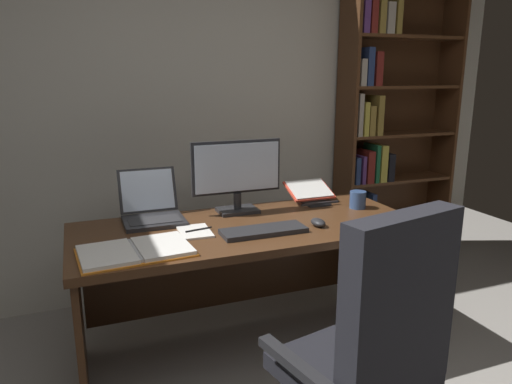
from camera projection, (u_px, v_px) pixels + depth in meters
wall_back at (201, 91)px, 3.17m from camera, size 4.68×0.12×2.78m
desk at (243, 256)px, 2.55m from camera, size 1.77×0.75×0.74m
bookshelf at (384, 133)px, 3.55m from camera, size 0.93×0.26×2.12m
office_chair at (369, 366)px, 1.74m from camera, size 0.68×0.60×1.06m
monitor at (237, 176)px, 2.62m from camera, size 0.51×0.16×0.40m
laptop at (152, 210)px, 2.50m from camera, size 0.31×0.34×0.25m
keyboard at (264, 231)px, 2.31m from camera, size 0.42×0.15×0.02m
computer_mouse at (318, 222)px, 2.41m from camera, size 0.06×0.10×0.04m
reading_stand_with_book at (311, 192)px, 2.87m from camera, size 0.27×0.26×0.11m
open_binder at (135, 251)px, 2.04m from camera, size 0.50×0.35×0.02m
notepad at (195, 232)px, 2.31m from camera, size 0.16×0.22×0.01m
pen at (199, 229)px, 2.32m from camera, size 0.14×0.03×0.01m
coffee_mug at (358, 200)px, 2.73m from camera, size 0.09×0.09×0.10m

